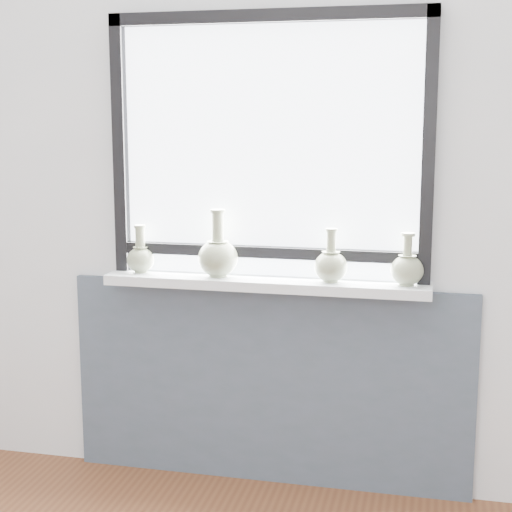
% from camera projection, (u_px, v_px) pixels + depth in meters
% --- Properties ---
extents(back_wall, '(3.60, 0.02, 2.60)m').
position_uv_depth(back_wall, '(270.00, 177.00, 3.18)').
color(back_wall, silver).
rests_on(back_wall, ground).
extents(apron_panel, '(1.70, 0.03, 0.86)m').
position_uv_depth(apron_panel, '(268.00, 384.00, 3.30)').
color(apron_panel, '#444E61').
rests_on(apron_panel, ground).
extents(windowsill, '(1.32, 0.18, 0.04)m').
position_uv_depth(windowsill, '(265.00, 283.00, 3.15)').
color(windowsill, silver).
rests_on(windowsill, apron_panel).
extents(window, '(1.30, 0.06, 1.05)m').
position_uv_depth(window, '(269.00, 142.00, 3.12)').
color(window, black).
rests_on(window, windowsill).
extents(vase_a, '(0.11, 0.11, 0.20)m').
position_uv_depth(vase_a, '(140.00, 257.00, 3.27)').
color(vase_a, gray).
rests_on(vase_a, windowsill).
extents(vase_b, '(0.16, 0.16, 0.27)m').
position_uv_depth(vase_b, '(218.00, 255.00, 3.18)').
color(vase_b, gray).
rests_on(vase_b, windowsill).
extents(vase_c, '(0.13, 0.13, 0.21)m').
position_uv_depth(vase_c, '(331.00, 264.00, 3.08)').
color(vase_c, gray).
rests_on(vase_c, windowsill).
extents(vase_d, '(0.13, 0.13, 0.20)m').
position_uv_depth(vase_d, '(407.00, 268.00, 3.01)').
color(vase_d, gray).
rests_on(vase_d, windowsill).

